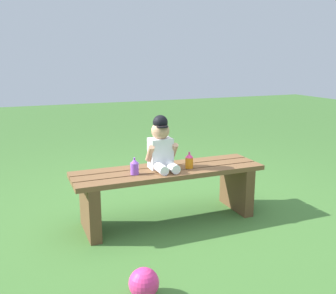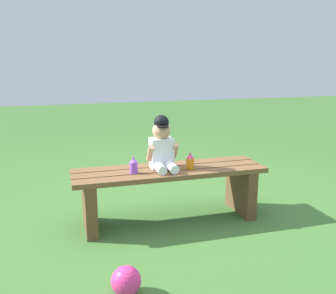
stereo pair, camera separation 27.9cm
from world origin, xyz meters
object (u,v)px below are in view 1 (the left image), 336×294
at_px(child_figure, 161,146).
at_px(sippy_cup_left, 135,167).
at_px(sippy_cup_right, 189,161).
at_px(park_bench, 169,185).
at_px(toy_ball, 144,283).

xyz_separation_m(child_figure, sippy_cup_left, (-0.23, -0.07, -0.12)).
bearing_deg(sippy_cup_right, park_bench, 163.43).
xyz_separation_m(child_figure, toy_ball, (-0.44, -0.89, -0.51)).
xyz_separation_m(child_figure, sippy_cup_right, (0.20, -0.07, -0.12)).
bearing_deg(sippy_cup_right, toy_ball, -128.11).
bearing_deg(park_bench, sippy_cup_left, -170.96).
relative_size(park_bench, child_figure, 3.58).
height_order(park_bench, toy_ball, park_bench).
relative_size(sippy_cup_left, toy_ball, 0.76).
xyz_separation_m(sippy_cup_right, toy_ball, (-0.64, -0.82, -0.39)).
bearing_deg(toy_ball, sippy_cup_left, 75.52).
bearing_deg(child_figure, park_bench, -22.87).
bearing_deg(sippy_cup_left, park_bench, 9.04).
height_order(child_figure, sippy_cup_right, child_figure).
height_order(park_bench, sippy_cup_right, sippy_cup_right).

